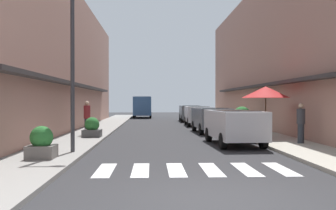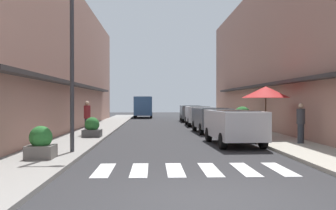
{
  "view_description": "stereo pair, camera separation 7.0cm",
  "coord_description": "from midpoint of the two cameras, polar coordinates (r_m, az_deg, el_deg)",
  "views": [
    {
      "loc": [
        -1.12,
        -7.44,
        1.85
      ],
      "look_at": [
        -0.35,
        11.57,
        1.67
      ],
      "focal_mm": 42.22,
      "sensor_mm": 36.0,
      "label": 1
    },
    {
      "loc": [
        -1.05,
        -7.44,
        1.85
      ],
      "look_at": [
        -0.35,
        11.57,
        1.67
      ],
      "focal_mm": 42.22,
      "sensor_mm": 36.0,
      "label": 2
    }
  ],
  "objects": [
    {
      "name": "building_row_right",
      "position": [
        25.83,
        19.18,
        6.98
      ],
      "size": [
        5.5,
        36.95,
        9.52
      ],
      "color": "#A87A6B",
      "rests_on": "ground_plane"
    },
    {
      "name": "street_lamp",
      "position": [
        13.98,
        -12.84,
        8.03
      ],
      "size": [
        1.19,
        0.28,
        5.88
      ],
      "color": "#38383D",
      "rests_on": "sidewalk_left"
    },
    {
      "name": "sidewalk_right",
      "position": [
        23.72,
        11.68,
        -3.8
      ],
      "size": [
        2.34,
        54.36,
        0.12
      ],
      "primitive_type": "cube",
      "color": "#ADA899",
      "rests_on": "ground_plane"
    },
    {
      "name": "parked_car_distant",
      "position": [
        35.97,
        3.35,
        -0.93
      ],
      "size": [
        1.87,
        4.47,
        1.47
      ],
      "color": "#4C5156",
      "rests_on": "ground_plane"
    },
    {
      "name": "crosswalk",
      "position": [
        10.79,
        3.74,
        -9.3
      ],
      "size": [
        5.2,
        2.2,
        0.01
      ],
      "color": "silver",
      "rests_on": "ground_plane"
    },
    {
      "name": "parked_car_near",
      "position": [
        16.9,
        9.59,
        -2.61
      ],
      "size": [
        1.97,
        4.56,
        1.47
      ],
      "color": "silver",
      "rests_on": "ground_plane"
    },
    {
      "name": "parked_car_far",
      "position": [
        29.79,
        4.48,
        -1.24
      ],
      "size": [
        1.86,
        4.06,
        1.47
      ],
      "color": "silver",
      "rests_on": "ground_plane"
    },
    {
      "name": "planter_midblock",
      "position": [
        19.48,
        -10.8,
        -3.32
      ],
      "size": [
        0.88,
        0.88,
        0.96
      ],
      "color": "#4C4C4C",
      "rests_on": "sidewalk_left"
    },
    {
      "name": "cafe_umbrella",
      "position": [
        19.4,
        14.03,
        1.79
      ],
      "size": [
        2.27,
        2.27,
        2.45
      ],
      "color": "#262626",
      "rests_on": "sidewalk_right"
    },
    {
      "name": "parked_car_mid",
      "position": [
        23.24,
        6.36,
        -1.75
      ],
      "size": [
        1.92,
        4.37,
        1.47
      ],
      "color": "#4C5156",
      "rests_on": "ground_plane"
    },
    {
      "name": "planter_far",
      "position": [
        25.16,
        10.77,
        -1.85
      ],
      "size": [
        1.09,
        1.09,
        1.4
      ],
      "color": "slate",
      "rests_on": "sidewalk_right"
    },
    {
      "name": "planter_corner",
      "position": [
        12.61,
        -17.73,
        -5.34
      ],
      "size": [
        0.82,
        0.82,
        0.99
      ],
      "color": "slate",
      "rests_on": "sidewalk_left"
    },
    {
      "name": "pedestrian_walking_near",
      "position": [
        17.19,
        18.73,
        -2.39
      ],
      "size": [
        0.34,
        0.34,
        1.64
      ],
      "rotation": [
        0.0,
        0.0,
        2.99
      ],
      "color": "#282B33",
      "rests_on": "sidewalk_right"
    },
    {
      "name": "pedestrian_walking_far",
      "position": [
        20.75,
        -11.49,
        -1.71
      ],
      "size": [
        0.34,
        0.34,
        1.74
      ],
      "rotation": [
        0.0,
        0.0,
        3.88
      ],
      "color": "#282B33",
      "rests_on": "sidewalk_left"
    },
    {
      "name": "ground_plane",
      "position": [
        23.07,
        0.59,
        -4.06
      ],
      "size": [
        85.43,
        85.43,
        0.0
      ],
      "primitive_type": "plane",
      "color": "#2B2B2D"
    },
    {
      "name": "sidewalk_left",
      "position": [
        23.3,
        -10.71,
        -3.87
      ],
      "size": [
        2.34,
        54.36,
        0.12
      ],
      "primitive_type": "cube",
      "color": "gray",
      "rests_on": "ground_plane"
    },
    {
      "name": "delivery_van",
      "position": [
        44.4,
        -3.54,
        -0.03
      ],
      "size": [
        2.03,
        5.41,
        2.37
      ],
      "color": "#33598C",
      "rests_on": "ground_plane"
    },
    {
      "name": "building_row_left",
      "position": [
        25.08,
        -18.76,
        6.29
      ],
      "size": [
        5.5,
        36.95,
        8.75
      ],
      "color": "#A87A6B",
      "rests_on": "ground_plane"
    }
  ]
}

